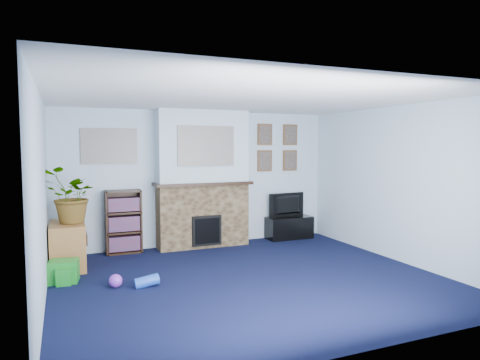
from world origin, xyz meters
name	(u,v)px	position (x,y,z in m)	size (l,w,h in m)	color
floor	(250,279)	(0.00, 0.00, 0.00)	(5.00, 4.50, 0.01)	black
ceiling	(250,98)	(0.00, 0.00, 2.40)	(5.00, 4.50, 0.01)	white
wall_back	(199,178)	(0.00, 2.25, 1.20)	(5.00, 0.04, 2.40)	silver
wall_front	(359,215)	(0.00, -2.25, 1.20)	(5.00, 0.04, 2.40)	silver
wall_left	(41,199)	(-2.50, 0.00, 1.20)	(0.04, 4.50, 2.40)	silver
wall_right	(398,184)	(2.50, 0.00, 1.20)	(0.04, 4.50, 2.40)	silver
chimney_breast	(203,180)	(0.00, 2.05, 1.18)	(1.72, 0.50, 2.40)	brown
collage_main	(206,146)	(0.00, 1.84, 1.78)	(1.00, 0.03, 0.68)	gray
collage_left	(109,146)	(-1.55, 2.23, 1.78)	(0.90, 0.03, 0.58)	gray
portrait_tl	(265,135)	(1.30, 2.23, 2.00)	(0.30, 0.03, 0.40)	brown
portrait_tr	(290,135)	(1.85, 2.23, 2.00)	(0.30, 0.03, 0.40)	brown
portrait_bl	(265,161)	(1.30, 2.23, 1.50)	(0.30, 0.03, 0.40)	brown
portrait_br	(290,160)	(1.85, 2.23, 1.50)	(0.30, 0.03, 0.40)	brown
tv_stand	(289,227)	(1.73, 2.03, 0.22)	(0.89, 0.37, 0.42)	black
television	(289,205)	(1.73, 2.05, 0.65)	(0.79, 0.10, 0.45)	black
bookshelf	(123,223)	(-1.36, 2.11, 0.50)	(0.58, 0.28, 1.05)	black
sideboard	(68,244)	(-2.24, 1.50, 0.35)	(0.48, 0.86, 0.67)	#9E6632
potted_plant	(70,196)	(-2.19, 1.45, 1.07)	(0.73, 0.63, 0.81)	#26661E
mantel_clock	(201,178)	(-0.05, 2.00, 1.22)	(0.10, 0.06, 0.14)	gold
mantel_candle	(221,177)	(0.32, 2.00, 1.23)	(0.06, 0.06, 0.18)	#B2BFC6
mantel_teddy	(170,179)	(-0.59, 2.00, 1.22)	(0.12, 0.12, 0.12)	gray
mantel_can	(244,177)	(0.78, 2.00, 1.21)	(0.05, 0.05, 0.11)	#198C26
green_crate	(64,272)	(-2.30, 0.81, 0.14)	(0.36, 0.29, 0.29)	#198C26
toy_ball	(116,280)	(-1.70, 0.33, 0.09)	(0.17, 0.17, 0.17)	purple
toy_block	(64,276)	(-2.30, 0.70, 0.11)	(0.18, 0.18, 0.22)	#198C26
toy_tube	(147,281)	(-1.33, 0.20, 0.07)	(0.14, 0.14, 0.30)	blue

